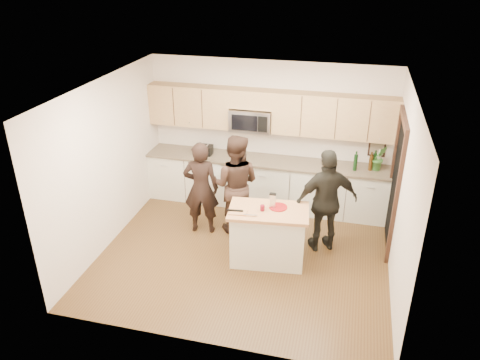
% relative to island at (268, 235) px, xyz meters
% --- Properties ---
extents(floor, '(4.50, 4.50, 0.00)m').
position_rel_island_xyz_m(floor, '(-0.39, 0.08, -0.45)').
color(floor, brown).
rests_on(floor, ground).
extents(room_shell, '(4.52, 4.02, 2.71)m').
position_rel_island_xyz_m(room_shell, '(-0.39, 0.08, 1.28)').
color(room_shell, beige).
rests_on(room_shell, ground).
extents(back_cabinetry, '(4.50, 0.66, 0.94)m').
position_rel_island_xyz_m(back_cabinetry, '(-0.39, 1.77, 0.02)').
color(back_cabinetry, beige).
rests_on(back_cabinetry, ground).
extents(upper_cabinetry, '(4.50, 0.33, 0.75)m').
position_rel_island_xyz_m(upper_cabinetry, '(-0.36, 1.91, 1.39)').
color(upper_cabinetry, tan).
rests_on(upper_cabinetry, ground).
extents(microwave, '(0.76, 0.41, 0.40)m').
position_rel_island_xyz_m(microwave, '(-0.70, 1.87, 1.20)').
color(microwave, silver).
rests_on(microwave, ground).
extents(doorway, '(0.06, 1.25, 2.20)m').
position_rel_island_xyz_m(doorway, '(1.84, 0.98, 0.70)').
color(doorway, black).
rests_on(doorway, ground).
extents(framed_picture, '(0.30, 0.03, 0.38)m').
position_rel_island_xyz_m(framed_picture, '(1.56, 2.06, 0.83)').
color(framed_picture, black).
rests_on(framed_picture, ground).
extents(dish_towel, '(0.34, 0.60, 0.48)m').
position_rel_island_xyz_m(dish_towel, '(-1.34, 1.58, 0.35)').
color(dish_towel, white).
rests_on(dish_towel, ground).
extents(island, '(1.27, 0.83, 0.90)m').
position_rel_island_xyz_m(island, '(0.00, 0.00, 0.00)').
color(island, beige).
rests_on(island, ground).
extents(red_plate, '(0.28, 0.28, 0.02)m').
position_rel_island_xyz_m(red_plate, '(0.13, 0.11, 0.45)').
color(red_plate, maroon).
rests_on(red_plate, island).
extents(box_grater, '(0.10, 0.06, 0.23)m').
position_rel_island_xyz_m(box_grater, '(0.04, 0.08, 0.58)').
color(box_grater, silver).
rests_on(box_grater, red_plate).
extents(drink_glass, '(0.07, 0.07, 0.09)m').
position_rel_island_xyz_m(drink_glass, '(-0.09, -0.04, 0.49)').
color(drink_glass, maroon).
rests_on(drink_glass, island).
extents(cutting_board, '(0.29, 0.21, 0.02)m').
position_rel_island_xyz_m(cutting_board, '(-0.43, -0.20, 0.45)').
color(cutting_board, '#BC7F4E').
rests_on(cutting_board, island).
extents(tongs, '(0.24, 0.06, 0.02)m').
position_rel_island_xyz_m(tongs, '(-0.47, -0.19, 0.47)').
color(tongs, black).
rests_on(tongs, cutting_board).
extents(knife, '(0.20, 0.04, 0.01)m').
position_rel_island_xyz_m(knife, '(-0.23, -0.24, 0.47)').
color(knife, silver).
rests_on(knife, cutting_board).
extents(toaster, '(0.33, 0.22, 0.18)m').
position_rel_island_xyz_m(toaster, '(-1.59, 1.75, 0.57)').
color(toaster, black).
rests_on(toaster, back_cabinetry).
extents(bottle_cluster, '(0.46, 0.25, 0.36)m').
position_rel_island_xyz_m(bottle_cluster, '(1.43, 1.78, 0.66)').
color(bottle_cluster, '#B7B590').
rests_on(bottle_cluster, back_cabinetry).
extents(orchid, '(0.31, 0.28, 0.46)m').
position_rel_island_xyz_m(orchid, '(1.60, 1.80, 0.71)').
color(orchid, '#39702D').
rests_on(orchid, back_cabinetry).
extents(woman_left, '(0.65, 0.48, 1.64)m').
position_rel_island_xyz_m(woman_left, '(-1.27, 0.59, 0.36)').
color(woman_left, black).
rests_on(woman_left, ground).
extents(woman_center, '(0.87, 0.69, 1.75)m').
position_rel_island_xyz_m(woman_center, '(-0.72, 0.77, 0.42)').
color(woman_center, '#2F1F17').
rests_on(woman_center, ground).
extents(woman_right, '(1.09, 0.80, 1.72)m').
position_rel_island_xyz_m(woman_right, '(0.82, 0.55, 0.41)').
color(woman_right, black).
rests_on(woman_right, ground).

